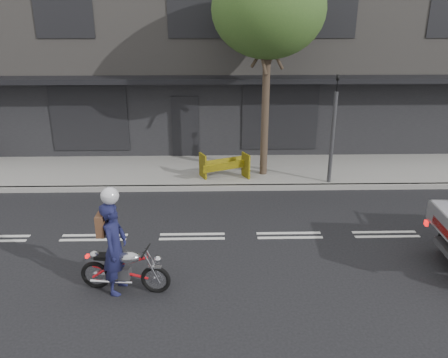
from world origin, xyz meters
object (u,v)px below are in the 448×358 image
(traffic_light_pole, at_px, (333,136))
(motorcycle, at_px, (125,268))
(rider, at_px, (115,248))
(construction_barrier, at_px, (225,167))
(street_tree, at_px, (268,10))

(traffic_light_pole, bearing_deg, motorcycle, -134.20)
(traffic_light_pole, height_order, motorcycle, traffic_light_pole)
(rider, height_order, construction_barrier, rider)
(motorcycle, height_order, rider, rider)
(rider, bearing_deg, street_tree, -20.30)
(motorcycle, bearing_deg, rider, -171.32)
(motorcycle, bearing_deg, construction_barrier, 79.04)
(traffic_light_pole, bearing_deg, construction_barrier, 175.16)
(traffic_light_pole, xyz_separation_m, construction_barrier, (-3.31, 0.28, -1.08))
(motorcycle, distance_m, rider, 0.47)
(street_tree, bearing_deg, construction_barrier, -156.57)
(traffic_light_pole, relative_size, motorcycle, 1.94)
(street_tree, xyz_separation_m, motorcycle, (-3.40, -6.40, -4.80))
(street_tree, distance_m, traffic_light_pole, 4.23)
(street_tree, distance_m, motorcycle, 8.69)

